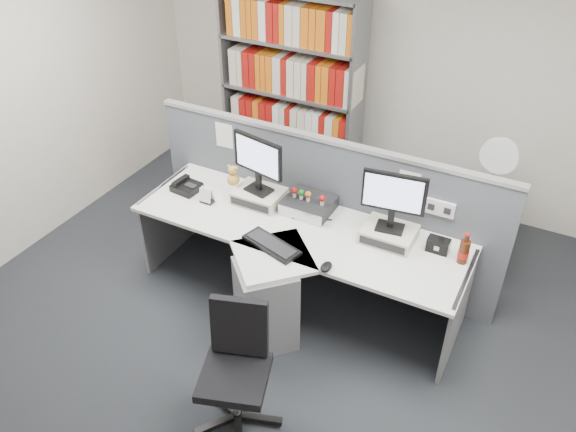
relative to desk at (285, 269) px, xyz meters
The scene contains 21 objects.
ground 0.75m from the desk, 90.00° to the right, with size 5.50×5.50×0.00m, color #2B2E33.
room_shell 1.46m from the desk, 90.00° to the right, with size 5.04×5.54×2.72m.
partition 0.68m from the desk, 89.59° to the left, with size 3.00×0.08×1.27m.
desk is the anchor object (origin of this frame).
monitor_riser_left 0.66m from the desk, 138.76° to the left, with size 0.38×0.31×0.10m.
monitor_riser_right 0.83m from the desk, 29.88° to the left, with size 0.38×0.31×0.10m.
monitor_left 0.87m from the desk, 138.62° to the left, with size 0.46×0.19×0.47m.
monitor_right 1.00m from the desk, 30.00° to the left, with size 0.45×0.17×0.46m.
desktop_pc 0.55m from the desk, 93.02° to the left, with size 0.37×0.33×0.10m.
figurines 0.60m from the desk, 95.09° to the left, with size 0.29×0.05×0.09m.
keyboard 0.30m from the desk, 123.73° to the right, with size 0.48×0.29×0.03m.
mouse 0.51m from the desk, 19.10° to the right, with size 0.07×0.12×0.04m, color black.
desk_phone 1.12m from the desk, 166.89° to the left, with size 0.23×0.21×0.09m.
desk_calendar 0.88m from the desk, 167.67° to the left, with size 0.11×0.08×0.13m.
plush_toy 0.87m from the desk, 151.29° to the left, with size 0.10×0.10×0.18m.
speaker 1.15m from the desk, 22.26° to the left, with size 0.16×0.09×0.11m, color black.
cola_bottle 1.31m from the desk, 17.27° to the left, with size 0.08×0.08×0.25m.
shelving_unit 2.12m from the desk, 115.96° to the left, with size 1.41×0.40×2.00m.
filing_cabinet 1.85m from the desk, 49.39° to the left, with size 0.45×0.61×0.70m.
desk_fan 1.93m from the desk, 49.38° to the left, with size 0.31×0.18×0.52m.
office_chair 0.97m from the desk, 80.19° to the right, with size 0.58×0.56×0.88m.
Camera 1 is at (1.59, -2.38, 3.34)m, focal length 36.29 mm.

